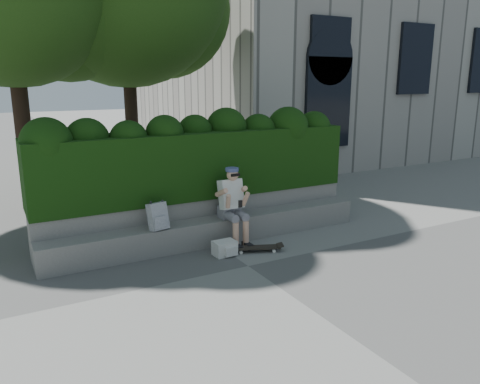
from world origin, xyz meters
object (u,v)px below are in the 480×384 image
skateboard (257,248)px  backpack_ground (225,248)px  person (232,203)px  backpack_plaid (158,216)px

skateboard → backpack_ground: 0.57m
person → backpack_ground: bearing=-130.8°
backpack_plaid → backpack_ground: (0.96, -0.53, -0.55)m
skateboard → backpack_ground: backpack_ground is taller
person → backpack_plaid: size_ratio=3.06×
person → backpack_ground: size_ratio=3.68×
backpack_plaid → person: bearing=-18.5°
skateboard → backpack_ground: bearing=-171.2°
person → skateboard: size_ratio=1.66×
skateboard → backpack_plaid: bearing=178.4°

